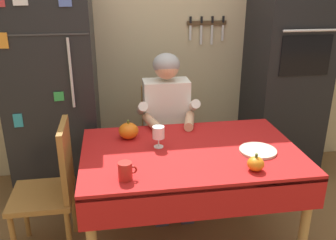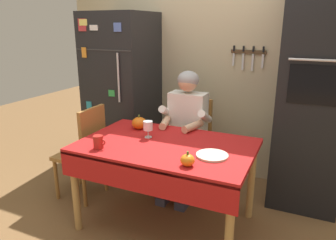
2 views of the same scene
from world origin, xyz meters
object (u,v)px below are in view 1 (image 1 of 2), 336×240
(refrigerator, at_px, (54,94))
(chair_left_side, at_px, (53,184))
(wall_oven, at_px, (286,66))
(pumpkin_large, at_px, (129,131))
(pumpkin_medium, at_px, (256,164))
(chair_behind_person, at_px, (164,135))
(wine_glass, at_px, (158,133))
(seated_person, at_px, (168,118))
(coffee_mug, at_px, (126,171))
(serving_tray, at_px, (258,151))
(dining_table, at_px, (191,163))

(refrigerator, height_order, chair_left_side, refrigerator)
(wall_oven, xyz_separation_m, pumpkin_large, (-1.44, -0.66, -0.25))
(wall_oven, relative_size, pumpkin_medium, 19.92)
(refrigerator, distance_m, chair_behind_person, 0.97)
(wine_glass, bearing_deg, pumpkin_large, 136.79)
(wall_oven, height_order, chair_left_side, wall_oven)
(refrigerator, bearing_deg, wall_oven, 1.14)
(seated_person, bearing_deg, chair_left_side, -149.33)
(seated_person, bearing_deg, pumpkin_medium, -67.55)
(coffee_mug, xyz_separation_m, pumpkin_medium, (0.74, -0.01, -0.01))
(seated_person, xyz_separation_m, coffee_mug, (-0.37, -0.90, 0.06))
(seated_person, relative_size, coffee_mug, 11.75)
(wine_glass, xyz_separation_m, serving_tray, (0.62, -0.16, -0.09))
(dining_table, bearing_deg, pumpkin_large, 145.56)
(dining_table, height_order, coffee_mug, coffee_mug)
(coffee_mug, height_order, pumpkin_large, pumpkin_large)
(coffee_mug, bearing_deg, pumpkin_medium, -0.77)
(refrigerator, bearing_deg, dining_table, -42.91)
(coffee_mug, distance_m, pumpkin_large, 0.56)
(chair_behind_person, height_order, pumpkin_large, chair_behind_person)
(chair_behind_person, relative_size, wine_glass, 6.41)
(chair_left_side, distance_m, serving_tray, 1.35)
(refrigerator, height_order, chair_behind_person, refrigerator)
(seated_person, distance_m, coffee_mug, 0.97)
(dining_table, xyz_separation_m, pumpkin_medium, (0.31, -0.30, 0.13))
(wall_oven, bearing_deg, refrigerator, -178.86)
(chair_behind_person, bearing_deg, refrigerator, 174.18)
(wall_oven, height_order, chair_behind_person, wall_oven)
(wine_glass, bearing_deg, chair_left_side, 178.67)
(dining_table, xyz_separation_m, chair_left_side, (-0.90, 0.11, -0.14))
(refrigerator, relative_size, dining_table, 1.29)
(pumpkin_large, bearing_deg, chair_left_side, -162.94)
(seated_person, height_order, pumpkin_large, seated_person)
(pumpkin_large, height_order, pumpkin_medium, pumpkin_large)
(pumpkin_large, xyz_separation_m, pumpkin_medium, (0.70, -0.57, -0.01))
(seated_person, bearing_deg, chair_behind_person, 90.00)
(wall_oven, bearing_deg, pumpkin_large, -155.38)
(wall_oven, distance_m, pumpkin_large, 1.60)
(dining_table, relative_size, pumpkin_medium, 13.28)
(dining_table, height_order, pumpkin_medium, pumpkin_medium)
(wine_glass, relative_size, pumpkin_large, 1.06)
(serving_tray, bearing_deg, coffee_mug, -165.60)
(refrigerator, relative_size, coffee_mug, 16.99)
(refrigerator, height_order, seated_person, refrigerator)
(wall_oven, relative_size, serving_tray, 8.88)
(dining_table, height_order, seated_person, seated_person)
(chair_behind_person, xyz_separation_m, pumpkin_large, (-0.32, -0.53, 0.28))
(refrigerator, relative_size, wall_oven, 0.86)
(pumpkin_medium, xyz_separation_m, serving_tray, (0.11, 0.23, -0.03))
(chair_left_side, height_order, coffee_mug, chair_left_side)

